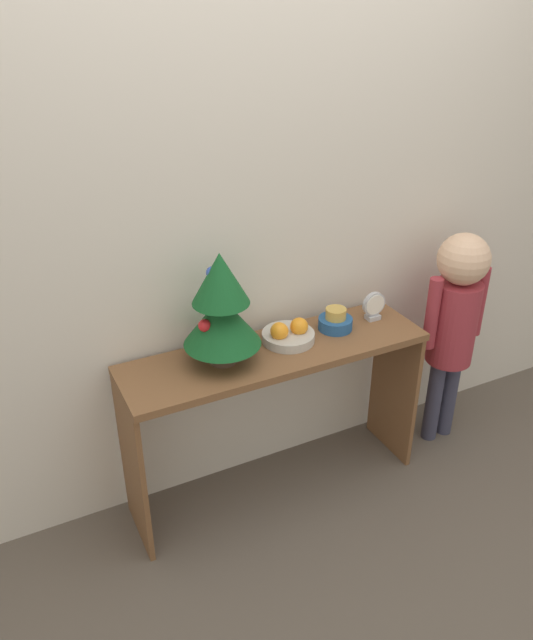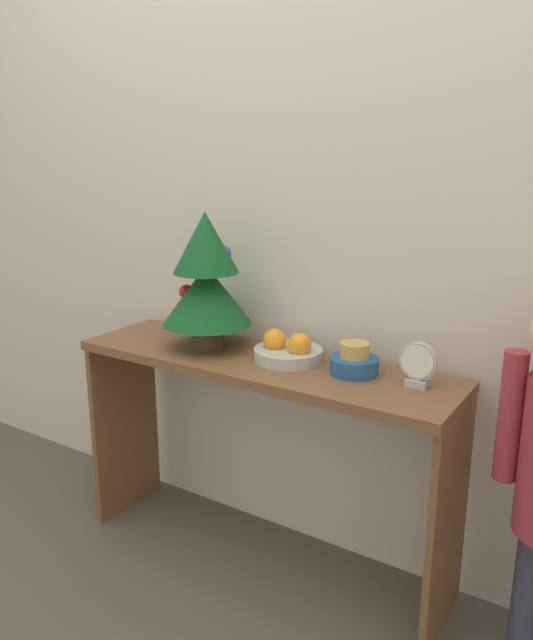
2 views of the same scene
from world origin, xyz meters
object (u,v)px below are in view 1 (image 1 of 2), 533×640
Objects in this scene: desk_clock at (374,306)px; mini_tree at (221,307)px; fruit_bowl at (289,334)px; singing_bowl at (335,321)px; child_figure at (455,312)px.

mini_tree is at bearing -177.99° from desk_clock.
singing_bowl is at bearing 0.91° from fruit_bowl.
mini_tree is 2.09× the size of fruit_bowl.
desk_clock reaches higher than fruit_bowl.
mini_tree is at bearing -175.72° from fruit_bowl.
child_figure reaches higher than fruit_bowl.
mini_tree reaches higher than child_figure.
fruit_bowl is at bearing 174.98° from child_figure.
fruit_bowl is (0.29, 0.02, -0.19)m from mini_tree.
fruit_bowl is at bearing -179.09° from singing_bowl.
singing_bowl is 0.19m from desk_clock.
desk_clock is 0.40m from child_figure.
singing_bowl is at bearing 179.77° from desk_clock.
desk_clock is 0.12× the size of child_figure.
mini_tree is 0.42× the size of child_figure.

